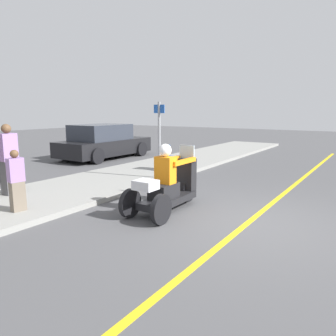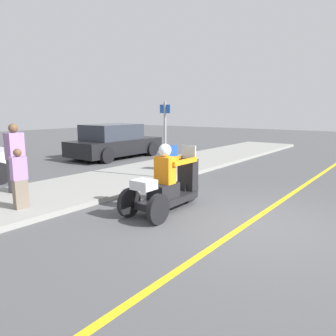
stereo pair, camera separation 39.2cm
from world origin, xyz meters
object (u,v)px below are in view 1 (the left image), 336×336
at_px(spectator_near_curb, 16,182).
at_px(parked_car_lot_left, 104,142).
at_px(spectator_end_of_line, 9,161).
at_px(street_sign, 159,137).
at_px(folding_chair_set_back, 169,155).
at_px(motorcycle_trike, 168,187).

relative_size(spectator_near_curb, parked_car_lot_left, 0.28).
bearing_deg(spectator_end_of_line, street_sign, -27.71).
height_order(folding_chair_set_back, street_sign, street_sign).
height_order(spectator_near_curb, spectator_end_of_line, spectator_end_of_line).
distance_m(folding_chair_set_back, street_sign, 1.41).
bearing_deg(spectator_end_of_line, parked_car_lot_left, 25.68).
xyz_separation_m(spectator_near_curb, folding_chair_set_back, (5.34, -0.06, -0.08)).
distance_m(motorcycle_trike, folding_chair_set_back, 4.01).
distance_m(spectator_near_curb, parked_car_lot_left, 8.01).
bearing_deg(motorcycle_trike, spectator_near_curb, 131.36).
bearing_deg(parked_car_lot_left, folding_chair_set_back, -108.15).
bearing_deg(folding_chair_set_back, spectator_end_of_line, 163.09).
bearing_deg(parked_car_lot_left, street_sign, -118.36).
bearing_deg(motorcycle_trike, parked_car_lot_left, 53.82).
xyz_separation_m(motorcycle_trike, folding_chair_set_back, (3.36, 2.19, 0.12)).
distance_m(spectator_near_curb, spectator_end_of_line, 1.53).
relative_size(motorcycle_trike, spectator_near_curb, 1.82).
relative_size(spectator_near_curb, folding_chair_set_back, 1.49).
xyz_separation_m(spectator_end_of_line, folding_chair_set_back, (4.66, -1.42, -0.29)).
bearing_deg(spectator_end_of_line, folding_chair_set_back, -16.91).
distance_m(spectator_near_curb, street_sign, 4.26).
distance_m(motorcycle_trike, street_sign, 2.94).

